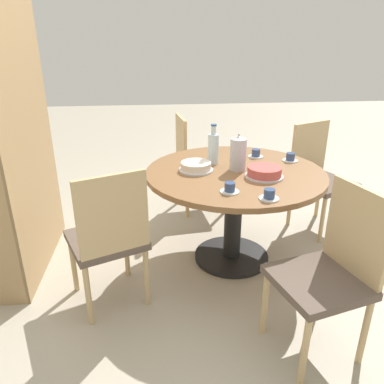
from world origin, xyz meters
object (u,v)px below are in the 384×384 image
at_px(chair_a, 318,175).
at_px(cup_c, 230,188).
at_px(water_bottle, 213,148).
at_px(cake_main, 264,172).
at_px(coffee_pot, 238,153).
at_px(cake_second, 196,167).
at_px(cup_a, 269,195).
at_px(chair_d, 330,270).
at_px(cup_b, 290,158).
at_px(chair_c, 109,236).
at_px(cup_d, 256,154).
at_px(chair_b, 195,162).
at_px(bookshelf, 14,149).

relative_size(chair_a, cup_c, 7.77).
height_order(water_bottle, cake_main, water_bottle).
distance_m(coffee_pot, cake_second, 0.30).
relative_size(cup_a, cup_c, 1.00).
bearing_deg(chair_d, cup_b, 157.33).
bearing_deg(chair_c, coffee_pot, -175.84).
relative_size(cup_a, cup_b, 1.00).
height_order(coffee_pot, cake_second, coffee_pot).
bearing_deg(chair_c, chair_a, -175.17).
xyz_separation_m(cup_a, cup_d, (0.80, -0.13, 0.00)).
distance_m(cake_main, cup_c, 0.36).
relative_size(cup_b, cup_c, 1.00).
xyz_separation_m(chair_d, cake_main, (0.75, 0.14, 0.26)).
relative_size(chair_a, water_bottle, 3.12).
height_order(chair_d, cup_c, chair_d).
bearing_deg(water_bottle, cake_second, 135.42).
bearing_deg(water_bottle, chair_c, 130.39).
bearing_deg(cup_c, chair_a, -48.31).
distance_m(water_bottle, cup_b, 0.59).
bearing_deg(cup_c, cup_b, -45.91).
bearing_deg(cup_a, cup_b, -28.33).
relative_size(coffee_pot, cup_b, 2.21).
bearing_deg(cup_a, cup_c, 58.55).
relative_size(water_bottle, cake_main, 1.15).
bearing_deg(cake_main, chair_b, 17.46).
bearing_deg(chair_c, cake_second, -164.37).
bearing_deg(cup_c, cup_d, -26.58).
bearing_deg(coffee_pot, chair_a, -61.09).
bearing_deg(chair_a, chair_d, -136.16).
distance_m(bookshelf, cake_main, 1.68).
distance_m(cup_b, cup_d, 0.26).
bearing_deg(cup_b, water_bottle, 90.01).
xyz_separation_m(chair_b, chair_c, (-1.36, 0.66, 0.00)).
bearing_deg(coffee_pot, bookshelf, 85.62).
xyz_separation_m(chair_a, cake_main, (-0.61, 0.67, 0.26)).
xyz_separation_m(chair_a, chair_b, (0.47, 1.00, 0.00)).
bearing_deg(water_bottle, chair_b, 3.48).
bearing_deg(cup_d, bookshelf, 95.55).
distance_m(cake_main, cake_second, 0.47).
distance_m(coffee_pot, cup_a, 0.53).
distance_m(coffee_pot, cake_main, 0.23).
height_order(chair_a, cup_b, chair_a).
bearing_deg(chair_d, coffee_pot, -177.24).
bearing_deg(cup_b, cup_c, 134.09).
height_order(chair_a, coffee_pot, coffee_pot).
relative_size(bookshelf, cake_main, 7.13).
relative_size(bookshelf, cup_c, 15.51).
relative_size(cake_main, cake_second, 1.06).
relative_size(cup_b, cup_d, 1.00).
height_order(chair_b, water_bottle, water_bottle).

